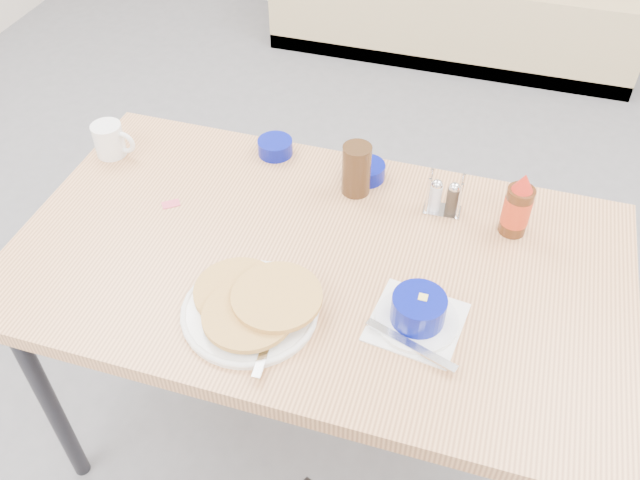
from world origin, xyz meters
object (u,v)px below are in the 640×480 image
(condiment_caddy, at_px, (444,199))
(syrup_bottle, at_px, (517,207))
(butter_bowl, at_px, (367,171))
(creamer_bowl, at_px, (275,147))
(pancake_plate, at_px, (252,306))
(grits_setting, at_px, (418,313))
(coffee_mug, at_px, (110,140))
(amber_tumbler, at_px, (356,169))
(dining_table, at_px, (317,275))

(condiment_caddy, distance_m, syrup_bottle, 0.17)
(butter_bowl, bearing_deg, creamer_bowl, 173.55)
(pancake_plate, height_order, condiment_caddy, condiment_caddy)
(pancake_plate, relative_size, grits_setting, 1.40)
(syrup_bottle, bearing_deg, creamer_bowl, 169.14)
(coffee_mug, height_order, grits_setting, coffee_mug)
(coffee_mug, height_order, butter_bowl, coffee_mug)
(butter_bowl, xyz_separation_m, condiment_caddy, (0.21, -0.07, 0.02))
(amber_tumbler, distance_m, condiment_caddy, 0.22)
(syrup_bottle, bearing_deg, amber_tumbler, 174.98)
(dining_table, distance_m, coffee_mug, 0.68)
(grits_setting, bearing_deg, creamer_bowl, 135.74)
(coffee_mug, xyz_separation_m, grits_setting, (0.89, -0.33, -0.01))
(creamer_bowl, xyz_separation_m, syrup_bottle, (0.64, -0.12, 0.05))
(grits_setting, distance_m, condiment_caddy, 0.36)
(amber_tumbler, bearing_deg, condiment_caddy, -3.09)
(syrup_bottle, bearing_deg, condiment_caddy, 172.47)
(dining_table, distance_m, condiment_caddy, 0.36)
(coffee_mug, relative_size, syrup_bottle, 0.69)
(amber_tumbler, bearing_deg, creamer_bowl, 160.33)
(condiment_caddy, height_order, syrup_bottle, syrup_bottle)
(butter_bowl, bearing_deg, syrup_bottle, -13.82)
(condiment_caddy, bearing_deg, dining_table, -137.84)
(pancake_plate, relative_size, coffee_mug, 2.59)
(syrup_bottle, bearing_deg, butter_bowl, 166.18)
(grits_setting, relative_size, butter_bowl, 2.29)
(pancake_plate, distance_m, grits_setting, 0.34)
(butter_bowl, height_order, syrup_bottle, syrup_bottle)
(creamer_bowl, bearing_deg, pancake_plate, -75.25)
(pancake_plate, bearing_deg, condiment_caddy, 53.19)
(coffee_mug, xyz_separation_m, butter_bowl, (0.67, 0.10, -0.03))
(pancake_plate, height_order, amber_tumbler, amber_tumbler)
(dining_table, relative_size, butter_bowl, 14.86)
(coffee_mug, bearing_deg, amber_tumbler, 3.55)
(grits_setting, relative_size, creamer_bowl, 2.33)
(dining_table, xyz_separation_m, butter_bowl, (0.04, 0.31, 0.08))
(pancake_plate, relative_size, butter_bowl, 3.20)
(amber_tumbler, height_order, condiment_caddy, amber_tumbler)
(amber_tumbler, xyz_separation_m, condiment_caddy, (0.22, -0.01, -0.03))
(pancake_plate, bearing_deg, syrup_bottle, 39.85)
(amber_tumbler, bearing_deg, grits_setting, -58.53)
(pancake_plate, xyz_separation_m, butter_bowl, (0.12, 0.51, 0.00))
(creamer_bowl, bearing_deg, dining_table, -57.03)
(condiment_caddy, xyz_separation_m, syrup_bottle, (0.17, -0.02, 0.04))
(coffee_mug, distance_m, creamer_bowl, 0.44)
(dining_table, xyz_separation_m, coffee_mug, (-0.64, 0.21, 0.11))
(grits_setting, distance_m, creamer_bowl, 0.66)
(dining_table, height_order, amber_tumbler, amber_tumbler)
(coffee_mug, height_order, condiment_caddy, condiment_caddy)
(dining_table, bearing_deg, creamer_bowl, 122.97)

